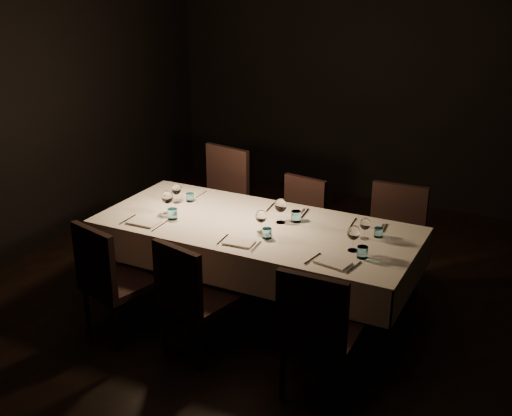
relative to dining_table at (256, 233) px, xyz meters
The scene contains 14 objects.
room 0.81m from the dining_table, ahead, with size 5.01×6.01×3.01m.
dining_table is the anchor object (origin of this frame).
chair_near_left 1.18m from the dining_table, 132.61° to the right, with size 0.55×0.55×0.93m.
place_setting_near_left 0.79m from the dining_table, 163.65° to the right, with size 0.36×0.42×0.20m.
chair_near_center 0.83m from the dining_table, 98.36° to the right, with size 0.52×0.52×0.91m.
place_setting_near_center 0.28m from the dining_table, 63.32° to the right, with size 0.33×0.40×0.18m.
chair_near_right 1.22m from the dining_table, 44.59° to the right, with size 0.47×0.47×0.95m.
place_setting_near_right 0.88m from the dining_table, 14.47° to the right, with size 0.36×0.41×0.19m.
chair_far_left 1.21m from the dining_table, 134.03° to the left, with size 0.58×0.58×1.04m.
place_setting_far_left 0.85m from the dining_table, 165.07° to the left, with size 0.30×0.39×0.17m.
chair_far_center 0.85m from the dining_table, 88.95° to the left, with size 0.48×0.48×0.88m.
place_setting_far_center 0.31m from the dining_table, 53.32° to the left, with size 0.37×0.42×0.20m.
chair_far_right 1.18m from the dining_table, 39.01° to the left, with size 0.48×0.48×0.97m.
place_setting_far_right 0.89m from the dining_table, 14.33° to the left, with size 0.30×0.39×0.17m.
Camera 1 is at (2.10, -4.14, 2.71)m, focal length 45.00 mm.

